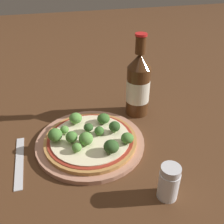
% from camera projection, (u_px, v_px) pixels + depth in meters
% --- Properties ---
extents(ground_plane, '(3.00, 3.00, 0.00)m').
position_uv_depth(ground_plane, '(90.00, 144.00, 0.67)').
color(ground_plane, '#4C2D19').
extents(plate, '(0.27, 0.27, 0.01)m').
position_uv_depth(plate, '(92.00, 143.00, 0.66)').
color(plate, tan).
rests_on(plate, ground_plane).
extents(pizza, '(0.23, 0.23, 0.01)m').
position_uv_depth(pizza, '(92.00, 139.00, 0.66)').
color(pizza, '#B77F42').
rests_on(pizza, plate).
extents(broccoli_floret_0, '(0.03, 0.03, 0.03)m').
position_uv_depth(broccoli_floret_0, '(76.00, 118.00, 0.69)').
color(broccoli_floret_0, '#89A866').
rests_on(broccoli_floret_0, pizza).
extents(broccoli_floret_1, '(0.03, 0.03, 0.03)m').
position_uv_depth(broccoli_floret_1, '(115.00, 127.00, 0.66)').
color(broccoli_floret_1, '#89A866').
rests_on(broccoli_floret_1, pizza).
extents(broccoli_floret_2, '(0.03, 0.03, 0.03)m').
position_uv_depth(broccoli_floret_2, '(72.00, 137.00, 0.62)').
color(broccoli_floret_2, '#89A866').
rests_on(broccoli_floret_2, pizza).
extents(broccoli_floret_3, '(0.02, 0.02, 0.02)m').
position_uv_depth(broccoli_floret_3, '(77.00, 148.00, 0.60)').
color(broccoli_floret_3, '#89A866').
rests_on(broccoli_floret_3, pizza).
extents(broccoli_floret_4, '(0.03, 0.03, 0.03)m').
position_uv_depth(broccoli_floret_4, '(104.00, 119.00, 0.70)').
color(broccoli_floret_4, '#89A866').
rests_on(broccoli_floret_4, pizza).
extents(broccoli_floret_5, '(0.03, 0.03, 0.03)m').
position_uv_depth(broccoli_floret_5, '(127.00, 138.00, 0.63)').
color(broccoli_floret_5, '#89A866').
rests_on(broccoli_floret_5, pizza).
extents(broccoli_floret_6, '(0.04, 0.04, 0.03)m').
position_uv_depth(broccoli_floret_6, '(111.00, 147.00, 0.60)').
color(broccoli_floret_6, '#89A866').
rests_on(broccoli_floret_6, pizza).
extents(broccoli_floret_7, '(0.02, 0.02, 0.02)m').
position_uv_depth(broccoli_floret_7, '(87.00, 128.00, 0.66)').
color(broccoli_floret_7, '#89A866').
rests_on(broccoli_floret_7, pizza).
extents(broccoli_floret_8, '(0.02, 0.02, 0.02)m').
position_uv_depth(broccoli_floret_8, '(100.00, 132.00, 0.65)').
color(broccoli_floret_8, '#89A866').
rests_on(broccoli_floret_8, pizza).
extents(broccoli_floret_9, '(0.02, 0.02, 0.03)m').
position_uv_depth(broccoli_floret_9, '(64.00, 130.00, 0.65)').
color(broccoli_floret_9, '#89A866').
rests_on(broccoli_floret_9, pizza).
extents(broccoli_floret_10, '(0.03, 0.03, 0.03)m').
position_uv_depth(broccoli_floret_10, '(86.00, 139.00, 0.62)').
color(broccoli_floret_10, '#89A866').
rests_on(broccoli_floret_10, pizza).
extents(broccoli_floret_11, '(0.03, 0.03, 0.04)m').
position_uv_depth(broccoli_floret_11, '(55.00, 135.00, 0.63)').
color(broccoli_floret_11, '#89A866').
rests_on(broccoli_floret_11, pizza).
extents(beer_bottle, '(0.07, 0.07, 0.24)m').
position_uv_depth(beer_bottle, '(138.00, 85.00, 0.74)').
color(beer_bottle, '#472814').
rests_on(beer_bottle, ground_plane).
extents(pepper_shaker, '(0.04, 0.04, 0.08)m').
position_uv_depth(pepper_shaker, '(169.00, 182.00, 0.51)').
color(pepper_shaker, silver).
rests_on(pepper_shaker, ground_plane).
extents(fork, '(0.02, 0.18, 0.00)m').
position_uv_depth(fork, '(19.00, 161.00, 0.61)').
color(fork, silver).
rests_on(fork, ground_plane).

